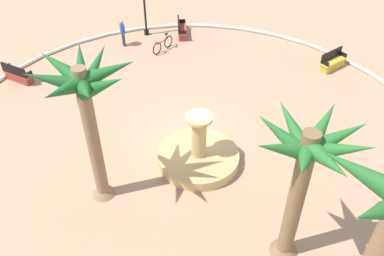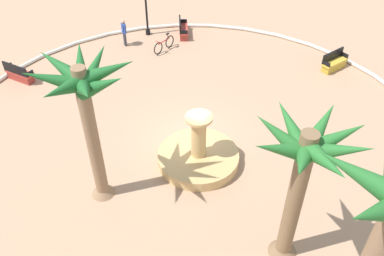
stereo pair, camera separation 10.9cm
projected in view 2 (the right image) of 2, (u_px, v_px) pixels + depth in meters
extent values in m
plane|color=tan|center=(189.00, 140.00, 17.81)|extent=(80.00, 80.00, 0.00)
torus|color=silver|center=(189.00, 138.00, 17.74)|extent=(21.87, 21.87, 0.20)
cylinder|color=tan|center=(198.00, 158.00, 16.62)|extent=(3.27, 3.27, 0.45)
cylinder|color=#19567F|center=(198.00, 159.00, 16.64)|extent=(2.87, 2.87, 0.34)
cylinder|color=tan|center=(199.00, 137.00, 15.90)|extent=(0.59, 0.59, 1.78)
cylinder|color=#E0B370|center=(199.00, 118.00, 15.30)|extent=(1.05, 1.05, 0.12)
cylinder|color=#8E6B4C|center=(92.00, 138.00, 13.73)|extent=(0.46, 0.46, 5.48)
cone|color=#8E6B4C|center=(103.00, 189.00, 15.33)|extent=(0.87, 0.87, 0.50)
cone|color=#1E6028|center=(60.00, 66.00, 12.47)|extent=(1.83, 0.72, 0.99)
cone|color=#1E6028|center=(52.00, 79.00, 12.06)|extent=(1.73, 1.57, 1.13)
cone|color=#1E6028|center=(63.00, 90.00, 11.57)|extent=(0.78, 1.84, 1.06)
cone|color=#1E6028|center=(84.00, 91.00, 11.61)|extent=(1.73, 1.56, 1.13)
cone|color=#1E6028|center=(102.00, 85.00, 12.03)|extent=(1.80, 0.77, 1.33)
cone|color=#1E6028|center=(107.00, 71.00, 12.26)|extent=(1.69, 1.62, 1.00)
cone|color=#1E6028|center=(94.00, 68.00, 12.77)|extent=(0.76, 1.80, 1.34)
cone|color=#1E6028|center=(80.00, 65.00, 12.78)|extent=(1.56, 1.72, 1.23)
cone|color=#28702D|center=(361.00, 176.00, 7.41)|extent=(1.80, 0.64, 1.05)
cone|color=#28702D|center=(378.00, 213.00, 6.88)|extent=(1.34, 1.81, 1.22)
cylinder|color=brown|center=(294.00, 201.00, 11.91)|extent=(0.49, 0.49, 5.12)
cone|color=brown|center=(283.00, 247.00, 13.39)|extent=(0.93, 0.93, 0.50)
cone|color=#28702D|center=(281.00, 136.00, 10.80)|extent=(1.73, 0.58, 1.28)
cone|color=#28702D|center=(281.00, 149.00, 10.30)|extent=(1.60, 1.65, 1.17)
cone|color=#28702D|center=(303.00, 162.00, 9.91)|extent=(0.77, 1.80, 1.11)
cone|color=#28702D|center=(325.00, 162.00, 9.83)|extent=(1.63, 1.62, 1.00)
cone|color=#28702D|center=(339.00, 150.00, 10.26)|extent=(1.80, 0.80, 1.15)
cone|color=#28702D|center=(336.00, 138.00, 10.60)|extent=(1.66, 1.59, 1.12)
cone|color=#28702D|center=(321.00, 127.00, 10.94)|extent=(0.77, 1.80, 1.13)
cone|color=#28702D|center=(292.00, 127.00, 11.03)|extent=(1.71, 1.50, 1.24)
cube|color=#B73D33|center=(20.00, 72.00, 21.12)|extent=(1.61, 0.53, 0.12)
cube|color=black|center=(15.00, 69.00, 20.78)|extent=(1.60, 0.11, 0.50)
cube|color=#9C342B|center=(21.00, 77.00, 21.28)|extent=(1.48, 0.48, 0.39)
cube|color=black|center=(8.00, 66.00, 21.30)|extent=(0.09, 0.45, 0.24)
cube|color=black|center=(30.00, 74.00, 20.76)|extent=(0.09, 0.45, 0.24)
cube|color=#B73D33|center=(184.00, 29.00, 24.86)|extent=(1.26, 1.62, 0.12)
cube|color=black|center=(180.00, 24.00, 24.66)|extent=(0.91, 1.40, 0.50)
cube|color=#9C342B|center=(184.00, 33.00, 25.02)|extent=(1.16, 1.49, 0.39)
cube|color=black|center=(183.00, 21.00, 25.35)|extent=(0.43, 0.30, 0.24)
cube|color=black|center=(184.00, 33.00, 24.20)|extent=(0.43, 0.30, 0.24)
cube|color=gold|center=(335.00, 62.00, 21.92)|extent=(1.11, 1.66, 0.12)
cube|color=black|center=(333.00, 55.00, 21.85)|extent=(0.73, 1.49, 0.50)
cube|color=gold|center=(334.00, 66.00, 22.08)|extent=(1.02, 1.53, 0.39)
cube|color=black|center=(344.00, 55.00, 22.17)|extent=(0.44, 0.26, 0.24)
cube|color=black|center=(326.00, 64.00, 21.48)|extent=(0.44, 0.26, 0.24)
cylinder|color=black|center=(146.00, 5.00, 24.08)|extent=(0.12, 0.12, 3.77)
cylinder|color=black|center=(148.00, 32.00, 25.20)|extent=(0.28, 0.28, 0.30)
torus|color=black|center=(158.00, 48.00, 23.22)|extent=(0.16, 0.72, 0.72)
torus|color=black|center=(170.00, 42.00, 23.83)|extent=(0.16, 0.72, 0.72)
cylinder|color=#B21919|center=(164.00, 41.00, 23.38)|extent=(0.19, 0.95, 0.05)
cylinder|color=#B21919|center=(168.00, 36.00, 23.50)|extent=(0.04, 0.04, 0.30)
cube|color=black|center=(168.00, 34.00, 23.39)|extent=(0.13, 0.21, 0.06)
cylinder|color=#B21919|center=(158.00, 42.00, 23.02)|extent=(0.44, 0.09, 0.03)
cylinder|color=#33333D|center=(124.00, 38.00, 24.04)|extent=(0.14, 0.14, 0.80)
cylinder|color=#33333D|center=(125.00, 40.00, 23.92)|extent=(0.14, 0.14, 0.80)
cube|color=#2D4CA5|center=(124.00, 28.00, 23.54)|extent=(0.39, 0.37, 0.56)
sphere|color=tan|center=(123.00, 22.00, 23.29)|extent=(0.22, 0.22, 0.22)
cylinder|color=#2D4CA5|center=(123.00, 27.00, 23.70)|extent=(0.09, 0.09, 0.53)
cylinder|color=#2D4CA5|center=(125.00, 30.00, 23.39)|extent=(0.09, 0.09, 0.53)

